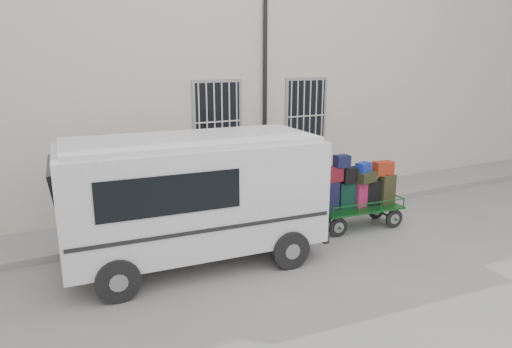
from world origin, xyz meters
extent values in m
plane|color=slate|center=(0.00, 0.00, 0.00)|extent=(80.00, 80.00, 0.00)
cube|color=beige|center=(0.00, 5.50, 3.00)|extent=(24.00, 5.00, 6.00)
cylinder|color=black|center=(0.95, 2.92, 2.80)|extent=(0.11, 0.11, 5.60)
cube|color=black|center=(-0.40, 2.98, 2.25)|extent=(1.20, 0.08, 2.20)
cube|color=gray|center=(-0.40, 2.96, 1.09)|extent=(1.45, 0.22, 0.12)
cube|color=black|center=(2.30, 2.98, 2.25)|extent=(1.20, 0.08, 2.20)
cube|color=gray|center=(2.30, 2.96, 1.09)|extent=(1.45, 0.22, 0.12)
cube|color=gray|center=(0.00, 2.20, 0.07)|extent=(24.00, 1.70, 0.15)
cylinder|color=black|center=(1.22, -0.12, 0.23)|extent=(0.46, 0.10, 0.45)
cylinder|color=gray|center=(1.22, -0.12, 0.23)|extent=(0.26, 0.10, 0.25)
cylinder|color=black|center=(1.28, 0.57, 0.23)|extent=(0.46, 0.10, 0.45)
cylinder|color=gray|center=(1.28, 0.57, 0.23)|extent=(0.26, 0.10, 0.25)
cylinder|color=black|center=(2.76, -0.26, 0.23)|extent=(0.46, 0.10, 0.45)
cylinder|color=gray|center=(2.76, -0.26, 0.23)|extent=(0.26, 0.10, 0.25)
cylinder|color=black|center=(2.82, 0.43, 0.23)|extent=(0.46, 0.10, 0.45)
cylinder|color=gray|center=(2.82, 0.43, 0.23)|extent=(0.26, 0.10, 0.25)
cube|color=#114C19|center=(2.02, 0.15, 0.50)|extent=(2.07, 1.08, 0.05)
cylinder|color=#114C19|center=(0.80, 0.26, 0.64)|extent=(0.27, 0.06, 0.51)
cube|color=black|center=(1.23, 0.27, 0.86)|extent=(0.39, 0.27, 0.68)
cube|color=black|center=(1.23, 0.27, 1.22)|extent=(0.16, 0.14, 0.03)
cube|color=black|center=(1.71, 0.24, 0.83)|extent=(0.41, 0.29, 0.61)
cube|color=black|center=(1.71, 0.24, 1.14)|extent=(0.16, 0.12, 0.03)
cube|color=#A01D64|center=(2.05, 0.14, 0.84)|extent=(0.37, 0.23, 0.63)
cube|color=black|center=(2.05, 0.14, 1.17)|extent=(0.15, 0.11, 0.03)
cube|color=black|center=(2.41, 0.15, 0.82)|extent=(0.42, 0.29, 0.60)
cube|color=black|center=(2.41, 0.15, 1.14)|extent=(0.17, 0.13, 0.03)
cube|color=#282C16|center=(2.74, 0.04, 0.88)|extent=(0.39, 0.23, 0.71)
cube|color=black|center=(2.74, 0.04, 1.25)|extent=(0.16, 0.12, 0.03)
cube|color=maroon|center=(1.30, 0.27, 1.37)|extent=(0.43, 0.27, 0.32)
cube|color=black|center=(1.79, 0.24, 1.30)|extent=(0.51, 0.31, 0.34)
cube|color=black|center=(2.12, 0.07, 1.25)|extent=(0.53, 0.35, 0.24)
cube|color=#923A1A|center=(2.67, 0.12, 1.40)|extent=(0.48, 0.32, 0.32)
cube|color=black|center=(1.50, 0.22, 1.66)|extent=(0.36, 0.28, 0.27)
cube|color=navy|center=(2.07, 0.14, 1.48)|extent=(0.39, 0.31, 0.22)
cube|color=silver|center=(-2.10, 0.14, 1.41)|extent=(4.97, 2.41, 1.98)
cube|color=silver|center=(-2.10, 0.14, 2.44)|extent=(4.74, 2.23, 0.11)
cube|color=black|center=(-4.50, 0.31, 1.79)|extent=(0.32, 1.83, 0.83)
cube|color=black|center=(-2.83, -0.86, 1.74)|extent=(2.42, 0.21, 0.68)
cube|color=black|center=(0.33, -0.02, 1.74)|extent=(0.15, 1.54, 0.61)
cube|color=black|center=(0.32, -0.02, 0.47)|extent=(0.25, 2.04, 0.24)
cube|color=white|center=(0.36, -0.02, 0.73)|extent=(0.06, 0.46, 0.13)
cylinder|color=black|center=(-3.76, -0.76, 0.37)|extent=(0.76, 0.29, 0.75)
cylinder|color=black|center=(-3.63, 1.26, 0.37)|extent=(0.76, 0.29, 0.75)
cylinder|color=black|center=(-0.58, -0.98, 0.37)|extent=(0.76, 0.29, 0.75)
cylinder|color=black|center=(-0.44, 1.05, 0.37)|extent=(0.76, 0.29, 0.75)
camera|label=1|loc=(-4.85, -7.93, 3.91)|focal=32.00mm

